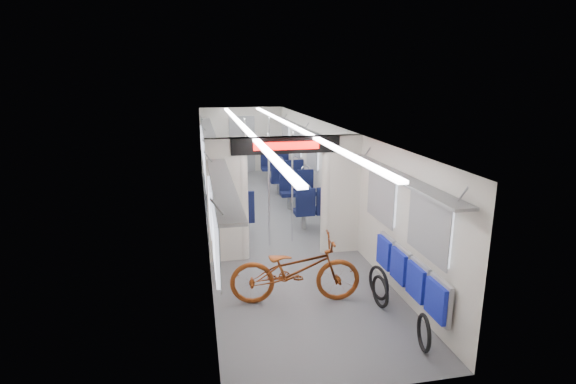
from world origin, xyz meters
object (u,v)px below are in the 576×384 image
Objects in this scene: flip_bench at (409,273)px; stanchion_near_left at (269,191)px; bike_hoop_b at (380,293)px; stanchion_far_left at (246,162)px; seat_bay_far_left at (220,172)px; stanchion_near_right at (292,188)px; bike_hoop_a at (424,335)px; bike_hoop_c at (379,284)px; seat_bay_near_left at (228,200)px; seat_bay_far_right at (281,169)px; seat_bay_near_right at (305,196)px; stanchion_far_right at (269,159)px; bicycle at (295,270)px.

flip_bench is 0.94× the size of stanchion_near_left.
stanchion_far_left is (-1.32, 6.03, 0.93)m from bike_hoop_b.
stanchion_near_right reaches higher than seat_bay_far_left.
bike_hoop_c reaches higher than bike_hoop_a.
stanchion_near_right is (-0.78, 2.73, 0.90)m from bike_hoop_c.
seat_bay_near_left is at bearing 113.66° from bike_hoop_b.
flip_bench is 0.95× the size of seat_bay_near_left.
seat_bay_far_right reaches higher than bike_hoop_a.
seat_bay_far_right is at bearing 90.00° from seat_bay_near_right.
stanchion_far_right reaches higher than seat_bay_far_left.
seat_bay_near_left is 3.40m from seat_bay_far_left.
bike_hoop_b is 3.18m from stanchion_near_right.
stanchion_near_right is at bearing -49.78° from seat_bay_near_left.
stanchion_far_left is (-0.12, 5.60, 0.63)m from bicycle.
seat_bay_far_left is 1.98m from stanchion_far_left.
stanchion_far_left is at bearing 91.95° from stanchion_near_left.
stanchion_far_right is (0.56, 3.46, 0.00)m from stanchion_near_left.
stanchion_near_right is 1.00× the size of stanchion_far_left.
bike_hoop_b is 4.82m from seat_bay_near_left.
stanchion_far_right is (-0.59, -1.48, 0.59)m from seat_bay_far_right.
bike_hoop_a is 0.21× the size of stanchion_far_right.
seat_bay_far_right is 4.88m from stanchion_near_right.
bike_hoop_c is at bearing -73.99° from stanchion_near_right.
seat_bay_far_left is (-2.29, 7.97, -0.05)m from flip_bench.
seat_bay_near_right is (-0.16, 5.65, 0.32)m from bike_hoop_a.
stanchion_near_right and stanchion_far_left have the same top height.
bike_hoop_a is 4.29m from stanchion_near_right.
stanchion_far_left is 0.72m from stanchion_far_right.
stanchion_far_right reaches higher than seat_bay_near_right.
stanchion_near_left is (-0.01, 2.41, 0.63)m from bicycle.
stanchion_far_left is (0.61, -1.78, 0.62)m from seat_bay_far_left.
bike_hoop_a is 9.19m from seat_bay_far_left.
flip_bench is at bearing -84.87° from seat_bay_near_right.
stanchion_far_right reaches higher than seat_bay_near_left.
stanchion_near_left is (0.71, -4.97, 0.62)m from seat_bay_far_left.
seat_bay_near_right is 3.26m from seat_bay_far_right.
bicycle is at bearing 171.47° from bike_hoop_c.
bike_hoop_a is 4.29m from stanchion_near_left.
stanchion_far_left is (0.61, 1.63, 0.58)m from seat_bay_near_left.
bike_hoop_b is 7.77m from seat_bay_far_right.
seat_bay_near_left is 0.98× the size of stanchion_near_right.
stanchion_far_left is (-1.39, 5.79, 0.90)m from bike_hoop_c.
seat_bay_far_right is at bearing 68.16° from stanchion_far_right.
bicycle is 0.86× the size of stanchion_near_left.
bike_hoop_b is at bearing -84.10° from stanchion_far_right.
stanchion_far_left reaches higher than seat_bay_near_left.
bike_hoop_c is at bearing -75.21° from seat_bay_far_left.
seat_bay_far_right is 0.97× the size of stanchion_far_left.
seat_bay_far_left is at bearing 104.10° from stanchion_near_right.
stanchion_far_right reaches higher than flip_bench.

